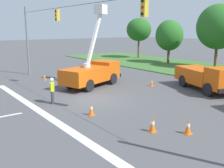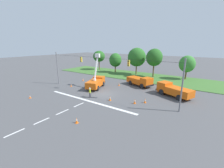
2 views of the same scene
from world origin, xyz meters
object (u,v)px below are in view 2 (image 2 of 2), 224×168
at_px(utility_truck_support_near, 173,90).
at_px(tree_far_west, 99,56).
at_px(tree_centre, 137,57).
at_px(tree_far_east, 187,64).
at_px(traffic_cone_mid_right, 135,101).
at_px(traffic_cone_foreground_right, 110,98).
at_px(traffic_cone_far_left, 158,90).
at_px(traffic_cone_near_bucket, 77,120).
at_px(road_worker, 90,92).
at_px(traffic_cone_mid_left, 83,80).
at_px(tree_west, 115,60).
at_px(traffic_cone_far_right, 145,101).
at_px(tree_east, 154,58).
at_px(traffic_cone_lane_edge_a, 119,84).
at_px(traffic_cone_lane_edge_b, 71,85).
at_px(traffic_cone_foreground_left, 30,97).
at_px(utility_truck_bucket_lift, 96,82).
at_px(utility_truck_support_far, 140,81).

bearing_deg(utility_truck_support_near, tree_far_west, 153.29).
bearing_deg(tree_centre, tree_far_east, 5.98).
bearing_deg(traffic_cone_mid_right, tree_far_east, 80.86).
distance_m(traffic_cone_foreground_right, traffic_cone_far_left, 10.34).
bearing_deg(utility_truck_support_near, traffic_cone_far_left, 159.99).
bearing_deg(utility_truck_support_near, traffic_cone_near_bucket, -113.50).
relative_size(road_worker, traffic_cone_mid_left, 2.75).
bearing_deg(tree_west, road_worker, -67.28).
distance_m(traffic_cone_near_bucket, traffic_cone_far_left, 17.59).
distance_m(traffic_cone_foreground_right, traffic_cone_far_right, 5.59).
relative_size(tree_east, traffic_cone_lane_edge_a, 11.95).
height_order(tree_east, traffic_cone_far_left, tree_east).
bearing_deg(tree_far_west, traffic_cone_lane_edge_b, -66.95).
distance_m(tree_east, traffic_cone_far_right, 20.16).
bearing_deg(traffic_cone_mid_right, traffic_cone_foreground_left, -153.32).
relative_size(tree_west, traffic_cone_mid_right, 7.82).
xyz_separation_m(tree_west, traffic_cone_mid_left, (-0.49, -13.96, -3.66)).
bearing_deg(tree_far_east, traffic_cone_mid_right, -99.14).
bearing_deg(traffic_cone_mid_right, traffic_cone_foreground_right, -164.68).
relative_size(traffic_cone_foreground_left, traffic_cone_mid_left, 0.91).
height_order(traffic_cone_foreground_left, traffic_cone_foreground_right, traffic_cone_foreground_right).
xyz_separation_m(traffic_cone_lane_edge_a, traffic_cone_far_left, (8.59, 0.52, 0.05)).
bearing_deg(tree_east, traffic_cone_foreground_left, -112.44).
height_order(tree_west, traffic_cone_lane_edge_b, tree_west).
bearing_deg(traffic_cone_far_right, traffic_cone_foreground_right, -156.34).
distance_m(traffic_cone_near_bucket, traffic_cone_far_right, 11.13).
relative_size(tree_east, traffic_cone_mid_right, 9.86).
relative_size(tree_centre, traffic_cone_far_right, 10.38).
distance_m(traffic_cone_foreground_left, traffic_cone_near_bucket, 12.83).
bearing_deg(traffic_cone_mid_left, tree_east, 46.75).
relative_size(utility_truck_bucket_lift, traffic_cone_mid_right, 8.88).
height_order(tree_west, traffic_cone_mid_left, tree_west).
bearing_deg(utility_truck_bucket_lift, traffic_cone_mid_right, -17.22).
relative_size(traffic_cone_foreground_left, traffic_cone_foreground_right, 0.78).
distance_m(utility_truck_support_near, road_worker, 14.51).
bearing_deg(road_worker, traffic_cone_near_bucket, -57.85).
distance_m(tree_far_west, road_worker, 28.59).
xyz_separation_m(utility_truck_support_far, traffic_cone_mid_left, (-13.66, -3.69, -0.82)).
bearing_deg(tree_centre, traffic_cone_mid_left, -116.90).
xyz_separation_m(tree_centre, utility_truck_support_far, (6.20, -11.00, -4.01)).
bearing_deg(tree_far_west, traffic_cone_foreground_right, -47.56).
xyz_separation_m(tree_east, road_worker, (-3.32, -21.77, -4.40)).
relative_size(traffic_cone_foreground_left, traffic_cone_far_left, 0.79).
height_order(tree_centre, traffic_cone_lane_edge_b, tree_centre).
relative_size(tree_west, tree_centre, 0.78).
height_order(tree_far_west, traffic_cone_far_left, tree_far_west).
xyz_separation_m(tree_west, utility_truck_support_far, (13.17, -10.27, -2.85)).
height_order(tree_far_west, traffic_cone_lane_edge_a, tree_far_west).
xyz_separation_m(traffic_cone_mid_left, traffic_cone_near_bucket, (14.26, -15.27, 0.02)).
height_order(road_worker, traffic_cone_foreground_left, road_worker).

